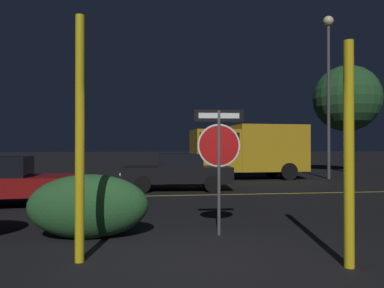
# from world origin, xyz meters

# --- Properties ---
(ground_plane) EXTENTS (260.00, 260.00, 0.00)m
(ground_plane) POSITION_xyz_m (0.00, 0.00, 0.00)
(ground_plane) COLOR black
(road_center_stripe) EXTENTS (35.50, 0.12, 0.01)m
(road_center_stripe) POSITION_xyz_m (0.00, 7.24, 0.00)
(road_center_stripe) COLOR gold
(road_center_stripe) RESTS_ON ground_plane
(stop_sign) EXTENTS (0.92, 0.08, 2.30)m
(stop_sign) POSITION_xyz_m (0.53, 1.55, 1.64)
(stop_sign) COLOR #4C4C51
(stop_sign) RESTS_ON ground_plane
(yellow_pole_left) EXTENTS (0.13, 0.13, 3.47)m
(yellow_pole_left) POSITION_xyz_m (-1.74, 0.24, 1.73)
(yellow_pole_left) COLOR yellow
(yellow_pole_left) RESTS_ON ground_plane
(yellow_pole_right) EXTENTS (0.14, 0.14, 3.04)m
(yellow_pole_right) POSITION_xyz_m (1.86, -0.51, 1.52)
(yellow_pole_right) COLOR yellow
(yellow_pole_right) RESTS_ON ground_plane
(hedge_bush_1) EXTENTS (2.10, 0.89, 1.13)m
(hedge_bush_1) POSITION_xyz_m (-1.80, 1.64, 0.56)
(hedge_bush_1) COLOR #285B2D
(hedge_bush_1) RESTS_ON ground_plane
(passing_car_1) EXTENTS (4.40, 2.27, 1.36)m
(passing_car_1) POSITION_xyz_m (-4.69, 5.71, 0.68)
(passing_car_1) COLOR maroon
(passing_car_1) RESTS_ON ground_plane
(passing_car_2) EXTENTS (4.22, 2.10, 1.37)m
(passing_car_2) POSITION_xyz_m (0.53, 8.84, 0.69)
(passing_car_2) COLOR black
(passing_car_2) RESTS_ON ground_plane
(delivery_truck) EXTENTS (5.81, 2.62, 2.74)m
(delivery_truck) POSITION_xyz_m (4.49, 13.35, 1.54)
(delivery_truck) COLOR gold
(delivery_truck) RESTS_ON ground_plane
(street_lamp) EXTENTS (0.53, 0.53, 8.33)m
(street_lamp) POSITION_xyz_m (8.66, 12.73, 5.65)
(street_lamp) COLOR #4C4C51
(street_lamp) RESTS_ON ground_plane
(tree_1) EXTENTS (4.33, 4.33, 6.98)m
(tree_1) POSITION_xyz_m (12.61, 17.70, 4.80)
(tree_1) COLOR #422D1E
(tree_1) RESTS_ON ground_plane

